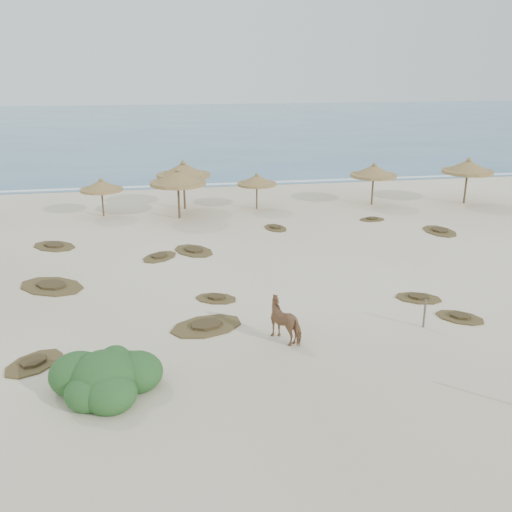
% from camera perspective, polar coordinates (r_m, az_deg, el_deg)
% --- Properties ---
extents(ground, '(160.00, 160.00, 0.00)m').
position_cam_1_polar(ground, '(20.56, -1.53, -7.18)').
color(ground, '#F4E6C9').
rests_on(ground, ground).
extents(ocean, '(200.00, 100.00, 0.01)m').
position_cam_1_polar(ocean, '(93.78, -8.73, 12.85)').
color(ocean, '#2B5D83').
rests_on(ocean, ground).
extents(foam_line, '(70.00, 0.60, 0.01)m').
position_cam_1_polar(foam_line, '(45.29, -6.60, 7.04)').
color(foam_line, white).
rests_on(foam_line, ground).
extents(palapa_1, '(3.23, 3.23, 2.45)m').
position_cam_1_polar(palapa_1, '(36.46, -15.22, 6.77)').
color(palapa_1, brown).
rests_on(palapa_1, ground).
extents(palapa_2, '(4.49, 4.49, 3.20)m').
position_cam_1_polar(palapa_2, '(34.86, -7.83, 7.72)').
color(palapa_2, brown).
rests_on(palapa_2, ground).
extents(palapa_3, '(4.02, 4.02, 3.23)m').
position_cam_1_polar(palapa_3, '(37.26, -7.27, 8.46)').
color(palapa_3, brown).
rests_on(palapa_3, ground).
extents(palapa_4, '(2.90, 2.90, 2.40)m').
position_cam_1_polar(palapa_4, '(37.07, 0.08, 7.55)').
color(palapa_4, brown).
rests_on(palapa_4, ground).
extents(palapa_5, '(4.05, 4.05, 2.89)m').
position_cam_1_polar(palapa_5, '(38.98, 11.69, 8.28)').
color(palapa_5, brown).
rests_on(palapa_5, ground).
extents(palapa_6, '(4.32, 4.32, 3.16)m').
position_cam_1_polar(palapa_6, '(41.05, 20.43, 8.31)').
color(palapa_6, brown).
rests_on(palapa_6, ground).
extents(horse, '(1.53, 1.81, 1.40)m').
position_cam_1_polar(horse, '(19.48, 3.09, -6.43)').
color(horse, '#976444').
rests_on(horse, ground).
extents(fence_post_far, '(0.10, 0.10, 1.08)m').
position_cam_1_polar(fence_post_far, '(21.23, 16.50, -5.52)').
color(fence_post_far, brown).
rests_on(fence_post_far, ground).
extents(bush, '(3.25, 2.86, 1.45)m').
position_cam_1_polar(bush, '(17.11, -14.82, -11.69)').
color(bush, '#2E5C27').
rests_on(bush, ground).
extents(scrub_1, '(3.65, 3.43, 0.16)m').
position_cam_1_polar(scrub_1, '(25.66, -19.77, -2.83)').
color(scrub_1, brown).
rests_on(scrub_1, ground).
extents(scrub_2, '(2.00, 1.69, 0.16)m').
position_cam_1_polar(scrub_2, '(22.97, -4.01, -4.22)').
color(scrub_2, brown).
rests_on(scrub_2, ground).
extents(scrub_3, '(2.64, 2.93, 0.16)m').
position_cam_1_polar(scrub_3, '(28.90, -6.25, 0.55)').
color(scrub_3, brown).
rests_on(scrub_3, ground).
extents(scrub_4, '(2.15, 1.84, 0.16)m').
position_cam_1_polar(scrub_4, '(23.86, 15.93, -4.03)').
color(scrub_4, brown).
rests_on(scrub_4, ground).
extents(scrub_5, '(1.73, 2.55, 0.16)m').
position_cam_1_polar(scrub_5, '(33.80, 17.88, 2.40)').
color(scrub_5, brown).
rests_on(scrub_5, ground).
extents(scrub_6, '(2.96, 2.84, 0.16)m').
position_cam_1_polar(scrub_6, '(31.28, -19.53, 0.97)').
color(scrub_6, brown).
rests_on(scrub_6, ground).
extents(scrub_7, '(1.53, 2.00, 0.16)m').
position_cam_1_polar(scrub_7, '(32.83, 1.97, 2.85)').
color(scrub_7, brown).
rests_on(scrub_7, ground).
extents(scrub_9, '(3.13, 2.55, 0.16)m').
position_cam_1_polar(scrub_9, '(20.66, -4.98, -6.96)').
color(scrub_9, brown).
rests_on(scrub_9, ground).
extents(scrub_10, '(1.63, 1.12, 0.16)m').
position_cam_1_polar(scrub_10, '(35.39, 11.53, 3.63)').
color(scrub_10, brown).
rests_on(scrub_10, ground).
extents(scrub_11, '(2.32, 2.43, 0.16)m').
position_cam_1_polar(scrub_11, '(19.48, -21.33, -9.92)').
color(scrub_11, brown).
rests_on(scrub_11, ground).
extents(scrub_12, '(2.09, 2.04, 0.16)m').
position_cam_1_polar(scrub_12, '(22.56, 19.72, -5.77)').
color(scrub_12, brown).
rests_on(scrub_12, ground).
extents(scrub_13, '(2.30, 2.38, 0.16)m').
position_cam_1_polar(scrub_13, '(28.22, -9.61, -0.06)').
color(scrub_13, brown).
rests_on(scrub_13, ground).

